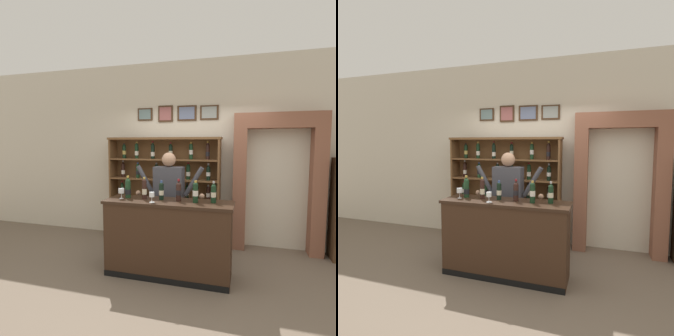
{
  "view_description": "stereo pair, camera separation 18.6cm",
  "coord_description": "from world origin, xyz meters",
  "views": [
    {
      "loc": [
        0.89,
        -3.51,
        1.84
      ],
      "look_at": [
        -0.17,
        0.18,
        1.48
      ],
      "focal_mm": 29.19,
      "sensor_mm": 36.0,
      "label": 1
    },
    {
      "loc": [
        1.07,
        -3.45,
        1.84
      ],
      "look_at": [
        -0.17,
        0.18,
        1.48
      ],
      "focal_mm": 29.19,
      "sensor_mm": 36.0,
      "label": 2
    }
  ],
  "objects": [
    {
      "name": "ground_plane",
      "position": [
        0.0,
        0.0,
        -0.01
      ],
      "size": [
        14.0,
        14.0,
        0.02
      ],
      "primitive_type": "cube",
      "color": "#6B5B4C"
    },
    {
      "name": "back_wall",
      "position": [
        -0.0,
        1.56,
        1.67
      ],
      "size": [
        12.0,
        0.19,
        3.33
      ],
      "color": "beige",
      "rests_on": "ground"
    },
    {
      "name": "wine_shelf",
      "position": [
        -0.55,
        1.24,
        1.03
      ],
      "size": [
        2.08,
        0.34,
        1.93
      ],
      "color": "brown",
      "rests_on": "ground"
    },
    {
      "name": "archway_doorway",
      "position": [
        1.4,
        1.42,
        1.28
      ],
      "size": [
        1.44,
        0.45,
        2.33
      ],
      "color": "brown",
      "rests_on": "ground"
    },
    {
      "name": "tasting_counter",
      "position": [
        -0.12,
        -0.0,
        0.52
      ],
      "size": [
        1.75,
        0.54,
        1.05
      ],
      "color": "#382316",
      "rests_on": "ground"
    },
    {
      "name": "shopkeeper",
      "position": [
        -0.27,
        0.57,
        1.05
      ],
      "size": [
        1.12,
        0.22,
        1.69
      ],
      "color": "#2D3347",
      "rests_on": "ground"
    },
    {
      "name": "tasting_bottle_bianco",
      "position": [
        -0.73,
        0.05,
        1.19
      ],
      "size": [
        0.08,
        0.08,
        0.32
      ],
      "color": "#19381E",
      "rests_on": "tasting_counter"
    },
    {
      "name": "tasting_bottle_chianti",
      "position": [
        -0.47,
        0.03,
        1.19
      ],
      "size": [
        0.07,
        0.07,
        0.31
      ],
      "color": "black",
      "rests_on": "tasting_counter"
    },
    {
      "name": "tasting_bottle_grappa",
      "position": [
        -0.23,
        0.05,
        1.18
      ],
      "size": [
        0.07,
        0.07,
        0.27
      ],
      "color": "black",
      "rests_on": "tasting_counter"
    },
    {
      "name": "tasting_bottle_prosecco",
      "position": [
        0.02,
        0.04,
        1.19
      ],
      "size": [
        0.07,
        0.07,
        0.3
      ],
      "color": "black",
      "rests_on": "tasting_counter"
    },
    {
      "name": "tasting_bottle_riserva",
      "position": [
        0.26,
        -0.0,
        1.19
      ],
      "size": [
        0.07,
        0.07,
        0.29
      ],
      "color": "black",
      "rests_on": "tasting_counter"
    },
    {
      "name": "tasting_bottle_rosso",
      "position": [
        0.49,
        0.05,
        1.18
      ],
      "size": [
        0.07,
        0.07,
        0.29
      ],
      "color": "black",
      "rests_on": "tasting_counter"
    },
    {
      "name": "wine_glass_right",
      "position": [
        -0.3,
        -0.15,
        1.15
      ],
      "size": [
        0.08,
        0.08,
        0.14
      ],
      "color": "silver",
      "rests_on": "tasting_counter"
    },
    {
      "name": "wine_glass_left",
      "position": [
        -0.79,
        -0.04,
        1.15
      ],
      "size": [
        0.08,
        0.08,
        0.15
      ],
      "color": "silver",
      "rests_on": "tasting_counter"
    }
  ]
}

